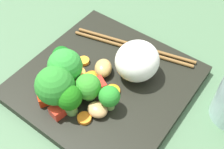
% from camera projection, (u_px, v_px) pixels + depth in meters
% --- Properties ---
extents(ground_plane, '(1.10, 1.10, 0.02)m').
position_uv_depth(ground_plane, '(106.00, 89.00, 0.51)').
color(ground_plane, '#496D4B').
extents(square_plate, '(0.28, 0.28, 0.02)m').
position_uv_depth(square_plate, '(106.00, 82.00, 0.49)').
color(square_plate, black).
rests_on(square_plate, ground_plane).
extents(rice_mound, '(0.08, 0.08, 0.07)m').
position_uv_depth(rice_mound, '(137.00, 61.00, 0.47)').
color(rice_mound, white).
rests_on(rice_mound, square_plate).
extents(broccoli_floret_0, '(0.06, 0.06, 0.07)m').
position_uv_depth(broccoli_floret_0, '(55.00, 86.00, 0.42)').
color(broccoli_floret_0, '#6EA84E').
rests_on(broccoli_floret_0, square_plate).
extents(broccoli_floret_1, '(0.04, 0.04, 0.05)m').
position_uv_depth(broccoli_floret_1, '(89.00, 88.00, 0.44)').
color(broccoli_floret_1, '#6EA951').
rests_on(broccoli_floret_1, square_plate).
extents(broccoli_floret_2, '(0.03, 0.03, 0.05)m').
position_uv_depth(broccoli_floret_2, '(62.00, 57.00, 0.47)').
color(broccoli_floret_2, '#65AF4E').
rests_on(broccoli_floret_2, square_plate).
extents(broccoli_floret_3, '(0.04, 0.04, 0.06)m').
position_uv_depth(broccoli_floret_3, '(69.00, 99.00, 0.42)').
color(broccoli_floret_3, '#65A14E').
rests_on(broccoli_floret_3, square_plate).
extents(broccoli_floret_4, '(0.06, 0.06, 0.07)m').
position_uv_depth(broccoli_floret_4, '(65.00, 66.00, 0.44)').
color(broccoli_floret_4, '#629540').
rests_on(broccoli_floret_4, square_plate).
extents(broccoli_floret_5, '(0.03, 0.03, 0.05)m').
position_uv_depth(broccoli_floret_5, '(109.00, 97.00, 0.43)').
color(broccoli_floret_5, '#7CB557').
rests_on(broccoli_floret_5, square_plate).
extents(carrot_slice_0, '(0.03, 0.03, 0.01)m').
position_uv_depth(carrot_slice_0, '(80.00, 91.00, 0.46)').
color(carrot_slice_0, orange).
rests_on(carrot_slice_0, square_plate).
extents(carrot_slice_1, '(0.04, 0.04, 0.00)m').
position_uv_depth(carrot_slice_1, '(92.00, 79.00, 0.48)').
color(carrot_slice_1, orange).
rests_on(carrot_slice_1, square_plate).
extents(carrot_slice_2, '(0.04, 0.04, 0.01)m').
position_uv_depth(carrot_slice_2, '(77.00, 74.00, 0.49)').
color(carrot_slice_2, orange).
rests_on(carrot_slice_2, square_plate).
extents(carrot_slice_3, '(0.03, 0.03, 0.00)m').
position_uv_depth(carrot_slice_3, '(113.00, 91.00, 0.47)').
color(carrot_slice_3, orange).
rests_on(carrot_slice_3, square_plate).
extents(carrot_slice_4, '(0.03, 0.03, 0.01)m').
position_uv_depth(carrot_slice_4, '(84.00, 118.00, 0.43)').
color(carrot_slice_4, orange).
rests_on(carrot_slice_4, square_plate).
extents(carrot_slice_5, '(0.02, 0.02, 0.01)m').
position_uv_depth(carrot_slice_5, '(84.00, 61.00, 0.51)').
color(carrot_slice_5, orange).
rests_on(carrot_slice_5, square_plate).
extents(pepper_chunk_0, '(0.03, 0.03, 0.02)m').
position_uv_depth(pepper_chunk_0, '(55.00, 76.00, 0.48)').
color(pepper_chunk_0, red).
rests_on(pepper_chunk_0, square_plate).
extents(pepper_chunk_1, '(0.04, 0.04, 0.02)m').
position_uv_depth(pepper_chunk_1, '(47.00, 96.00, 0.45)').
color(pepper_chunk_1, red).
rests_on(pepper_chunk_1, square_plate).
extents(pepper_chunk_2, '(0.02, 0.02, 0.02)m').
position_uv_depth(pepper_chunk_2, '(57.00, 111.00, 0.43)').
color(pepper_chunk_2, red).
rests_on(pepper_chunk_2, square_plate).
extents(pepper_chunk_3, '(0.03, 0.03, 0.02)m').
position_uv_depth(pepper_chunk_3, '(99.00, 86.00, 0.47)').
color(pepper_chunk_3, red).
rests_on(pepper_chunk_3, square_plate).
extents(chicken_piece_0, '(0.05, 0.05, 0.03)m').
position_uv_depth(chicken_piece_0, '(46.00, 83.00, 0.46)').
color(chicken_piece_0, tan).
rests_on(chicken_piece_0, square_plate).
extents(chicken_piece_1, '(0.05, 0.05, 0.02)m').
position_uv_depth(chicken_piece_1, '(103.00, 68.00, 0.48)').
color(chicken_piece_1, tan).
rests_on(chicken_piece_1, square_plate).
extents(chicken_piece_2, '(0.03, 0.03, 0.02)m').
position_uv_depth(chicken_piece_2, '(97.00, 110.00, 0.43)').
color(chicken_piece_2, tan).
rests_on(chicken_piece_2, square_plate).
extents(chopstick_pair, '(0.06, 0.23, 0.01)m').
position_uv_depth(chopstick_pair, '(135.00, 48.00, 0.53)').
color(chopstick_pair, brown).
rests_on(chopstick_pair, square_plate).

